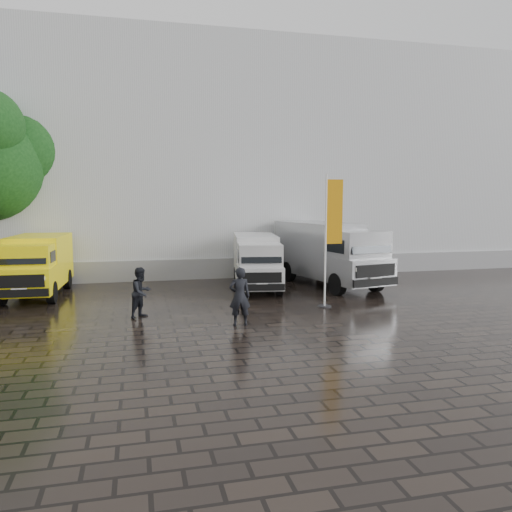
{
  "coord_description": "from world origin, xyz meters",
  "views": [
    {
      "loc": [
        -5.25,
        -16.22,
        3.86
      ],
      "look_at": [
        -0.82,
        2.2,
        1.73
      ],
      "focal_mm": 35.0,
      "sensor_mm": 36.0,
      "label": 1
    }
  ],
  "objects_px": {
    "van_yellow": "(36,267)",
    "person_tent": "(141,292)",
    "van_silver": "(329,254)",
    "wheelie_bin": "(336,266)",
    "flagpole": "(330,234)",
    "person_front": "(240,296)",
    "van_white": "(256,262)"
  },
  "relations": [
    {
      "from": "person_front",
      "to": "person_tent",
      "type": "xyz_separation_m",
      "value": [
        -2.94,
        1.8,
        -0.08
      ]
    },
    {
      "from": "person_front",
      "to": "person_tent",
      "type": "height_order",
      "value": "person_front"
    },
    {
      "from": "person_front",
      "to": "flagpole",
      "type": "bearing_deg",
      "value": -149.49
    },
    {
      "from": "flagpole",
      "to": "person_tent",
      "type": "relative_size",
      "value": 2.87
    },
    {
      "from": "van_yellow",
      "to": "wheelie_bin",
      "type": "distance_m",
      "value": 14.05
    },
    {
      "from": "flagpole",
      "to": "person_tent",
      "type": "bearing_deg",
      "value": -178.95
    },
    {
      "from": "van_yellow",
      "to": "van_silver",
      "type": "distance_m",
      "value": 12.38
    },
    {
      "from": "van_yellow",
      "to": "van_white",
      "type": "distance_m",
      "value": 9.01
    },
    {
      "from": "van_white",
      "to": "wheelie_bin",
      "type": "xyz_separation_m",
      "value": [
        4.85,
        2.71,
        -0.66
      ]
    },
    {
      "from": "wheelie_bin",
      "to": "van_yellow",
      "type": "bearing_deg",
      "value": 176.66
    },
    {
      "from": "van_white",
      "to": "flagpole",
      "type": "height_order",
      "value": "flagpole"
    },
    {
      "from": "wheelie_bin",
      "to": "flagpole",
      "type": "bearing_deg",
      "value": -127.04
    },
    {
      "from": "van_silver",
      "to": "wheelie_bin",
      "type": "relative_size",
      "value": 6.62
    },
    {
      "from": "van_silver",
      "to": "person_front",
      "type": "bearing_deg",
      "value": -142.84
    },
    {
      "from": "van_yellow",
      "to": "person_tent",
      "type": "distance_m",
      "value": 6.27
    },
    {
      "from": "van_white",
      "to": "wheelie_bin",
      "type": "distance_m",
      "value": 5.6
    },
    {
      "from": "van_yellow",
      "to": "wheelie_bin",
      "type": "height_order",
      "value": "van_yellow"
    },
    {
      "from": "flagpole",
      "to": "person_front",
      "type": "bearing_deg",
      "value": -152.74
    },
    {
      "from": "van_white",
      "to": "wheelie_bin",
      "type": "bearing_deg",
      "value": 38.13
    },
    {
      "from": "van_silver",
      "to": "flagpole",
      "type": "height_order",
      "value": "flagpole"
    },
    {
      "from": "van_silver",
      "to": "wheelie_bin",
      "type": "height_order",
      "value": "van_silver"
    },
    {
      "from": "flagpole",
      "to": "person_tent",
      "type": "xyz_separation_m",
      "value": [
        -6.66,
        -0.12,
        -1.82
      ]
    },
    {
      "from": "wheelie_bin",
      "to": "person_front",
      "type": "height_order",
      "value": "person_front"
    },
    {
      "from": "van_white",
      "to": "person_front",
      "type": "xyz_separation_m",
      "value": [
        -2.01,
        -6.12,
        -0.25
      ]
    },
    {
      "from": "van_yellow",
      "to": "van_silver",
      "type": "xyz_separation_m",
      "value": [
        12.37,
        -0.44,
        0.22
      ]
    },
    {
      "from": "van_white",
      "to": "flagpole",
      "type": "bearing_deg",
      "value": -58.83
    },
    {
      "from": "flagpole",
      "to": "wheelie_bin",
      "type": "xyz_separation_m",
      "value": [
        3.13,
        6.91,
        -2.16
      ]
    },
    {
      "from": "van_silver",
      "to": "wheelie_bin",
      "type": "bearing_deg",
      "value": 49.81
    },
    {
      "from": "van_yellow",
      "to": "van_white",
      "type": "relative_size",
      "value": 0.97
    },
    {
      "from": "wheelie_bin",
      "to": "person_tent",
      "type": "bearing_deg",
      "value": -156.97
    },
    {
      "from": "van_white",
      "to": "flagpole",
      "type": "xyz_separation_m",
      "value": [
        1.72,
        -4.2,
        1.49
      ]
    },
    {
      "from": "van_yellow",
      "to": "flagpole",
      "type": "xyz_separation_m",
      "value": [
        10.72,
        -4.64,
        1.45
      ]
    }
  ]
}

